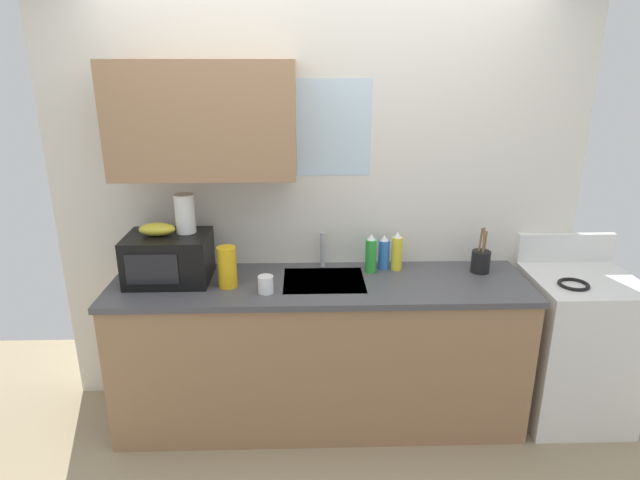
{
  "coord_description": "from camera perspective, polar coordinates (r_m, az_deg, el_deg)",
  "views": [
    {
      "loc": [
        -0.08,
        -2.81,
        2.1
      ],
      "look_at": [
        0.0,
        0.0,
        1.15
      ],
      "focal_mm": 30.16,
      "sensor_mm": 36.0,
      "label": 1
    }
  ],
  "objects": [
    {
      "name": "kitchen_wall_assembly",
      "position": [
        3.21,
        -2.4,
        5.33
      ],
      "size": [
        3.15,
        0.42,
        2.5
      ],
      "color": "silver",
      "rests_on": "ground"
    },
    {
      "name": "counter_unit",
      "position": [
        3.26,
        0.01,
        -11.6
      ],
      "size": [
        2.38,
        0.63,
        0.9
      ],
      "color": "#9E7551",
      "rests_on": "ground"
    },
    {
      "name": "sink_faucet",
      "position": [
        3.24,
        0.28,
        -1.0
      ],
      "size": [
        0.03,
        0.03,
        0.22
      ],
      "primitive_type": "cylinder",
      "color": "#B2B5BA",
      "rests_on": "counter_unit"
    },
    {
      "name": "stove_range",
      "position": [
        3.64,
        25.32,
        -10.12
      ],
      "size": [
        0.6,
        0.6,
        1.08
      ],
      "color": "white",
      "rests_on": "ground"
    },
    {
      "name": "microwave",
      "position": [
        3.15,
        -15.76,
        -1.85
      ],
      "size": [
        0.46,
        0.35,
        0.27
      ],
      "color": "black",
      "rests_on": "counter_unit"
    },
    {
      "name": "banana_bunch",
      "position": [
        3.11,
        -16.91,
        1.1
      ],
      "size": [
        0.2,
        0.11,
        0.07
      ],
      "primitive_type": "ellipsoid",
      "color": "gold",
      "rests_on": "microwave"
    },
    {
      "name": "paper_towel_roll",
      "position": [
        3.1,
        -14.13,
        2.74
      ],
      "size": [
        0.11,
        0.11,
        0.22
      ],
      "primitive_type": "cylinder",
      "color": "white",
      "rests_on": "microwave"
    },
    {
      "name": "dish_soap_bottle_green",
      "position": [
        3.17,
        5.41,
        -1.52
      ],
      "size": [
        0.07,
        0.07,
        0.24
      ],
      "color": "green",
      "rests_on": "counter_unit"
    },
    {
      "name": "dish_soap_bottle_blue",
      "position": [
        3.24,
        6.79,
        -1.34
      ],
      "size": [
        0.07,
        0.07,
        0.21
      ],
      "color": "blue",
      "rests_on": "counter_unit"
    },
    {
      "name": "dish_soap_bottle_yellow",
      "position": [
        3.23,
        8.17,
        -1.25
      ],
      "size": [
        0.06,
        0.06,
        0.24
      ],
      "color": "yellow",
      "rests_on": "counter_unit"
    },
    {
      "name": "cereal_canister",
      "position": [
        3.0,
        -9.83,
        -2.84
      ],
      "size": [
        0.1,
        0.1,
        0.23
      ],
      "primitive_type": "cylinder",
      "color": "gold",
      "rests_on": "counter_unit"
    },
    {
      "name": "mug_white",
      "position": [
        2.92,
        -5.78,
        -4.71
      ],
      "size": [
        0.08,
        0.08,
        0.09
      ],
      "primitive_type": "cylinder",
      "color": "white",
      "rests_on": "counter_unit"
    },
    {
      "name": "utensil_crock",
      "position": [
        3.31,
        16.68,
        -2.12
      ],
      "size": [
        0.11,
        0.11,
        0.29
      ],
      "color": "black",
      "rests_on": "counter_unit"
    }
  ]
}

